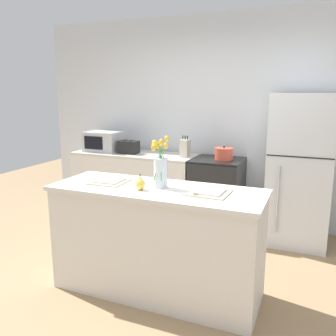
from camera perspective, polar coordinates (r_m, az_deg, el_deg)
The scene contains 14 objects.
ground_plane at distance 3.33m, azimuth -1.76°, elevation -19.00°, with size 10.00×10.00×0.00m, color #997A56.
back_wall at distance 4.76m, azimuth 8.26°, elevation 7.48°, with size 5.20×0.08×2.70m.
kitchen_island at distance 3.12m, azimuth -1.82°, elevation -11.55°, with size 1.80×0.66×0.94m.
back_counter at distance 4.93m, azimuth -5.29°, elevation -2.84°, with size 1.68×0.60×0.91m.
stove_range at distance 4.51m, azimuth 7.85°, elevation -4.30°, with size 0.60×0.61×0.91m.
refrigerator at distance 4.28m, azimuth 20.37°, elevation -0.34°, with size 0.68×0.67×1.71m.
flower_vase at distance 2.94m, azimuth -1.22°, elevation -0.11°, with size 0.14×0.16×0.43m.
pear_figurine at distance 2.89m, azimuth -4.48°, elevation -2.51°, with size 0.08×0.08×0.14m.
plate_setting_left at distance 3.18m, azimuth -9.35°, elevation -2.11°, with size 0.31×0.31×0.02m.
plate_setting_right at distance 2.81m, azimuth 6.73°, elevation -3.90°, with size 0.31×0.31×0.02m.
toaster at distance 4.81m, azimuth -6.36°, elevation 3.38°, with size 0.28×0.18×0.17m.
cooking_pot at distance 4.39m, azimuth 8.94°, elevation 2.30°, with size 0.23×0.23×0.17m.
microwave at distance 5.05m, azimuth -10.31°, elevation 4.24°, with size 0.48×0.37×0.27m.
knife_block at distance 4.53m, azimuth 2.75°, elevation 3.22°, with size 0.10×0.14×0.27m.
Camera 1 is at (1.20, -2.59, 1.72)m, focal length 38.00 mm.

